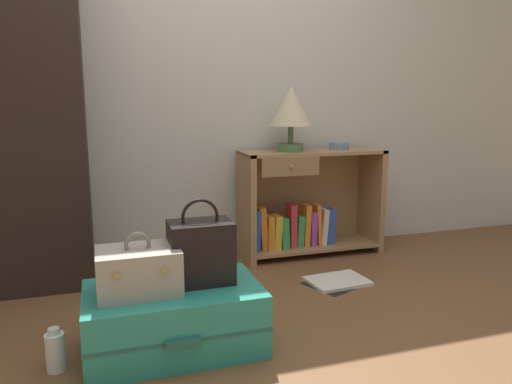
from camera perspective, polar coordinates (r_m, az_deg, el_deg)
The scene contains 10 objects.
ground_plane at distance 2.16m, azimuth 2.25°, elevation -18.45°, with size 9.00×9.00×0.00m, color brown.
back_wall at distance 3.35m, azimuth -6.83°, elevation 14.78°, with size 6.40×0.10×2.60m, color beige.
bookshelf at distance 3.40m, azimuth 5.78°, elevation -1.58°, with size 0.98×0.35×0.72m.
table_lamp at distance 3.26m, azimuth 4.09°, elevation 9.66°, with size 0.29×0.29×0.43m.
bowl at distance 3.47m, azimuth 9.67°, elevation 5.34°, with size 0.14×0.14×0.05m, color slate.
suitcase_large at distance 2.18m, azimuth -9.54°, elevation -14.29°, with size 0.74×0.47×0.27m.
train_case at distance 2.08m, azimuth -13.52°, elevation -8.88°, with size 0.33×0.25×0.26m.
handbag at distance 2.13m, azimuth -6.45°, elevation -6.88°, with size 0.27×0.18×0.37m.
bottle at distance 2.17m, azimuth -22.34°, elevation -16.77°, with size 0.08×0.08×0.18m.
open_book_on_floor at distance 2.95m, azimuth 9.49°, elevation -10.23°, with size 0.43×0.38×0.02m.
Camera 1 is at (-0.66, -1.77, 1.05)m, focal length 34.32 mm.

